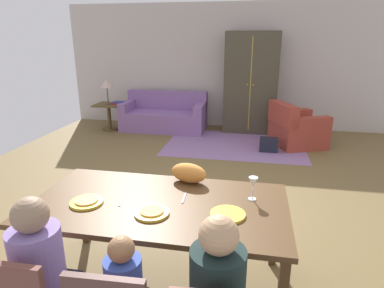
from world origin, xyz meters
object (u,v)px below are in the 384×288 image
at_px(plate_near_child, 152,213).
at_px(handbag, 269,145).
at_px(plate_near_woman, 228,214).
at_px(book_upper, 118,102).
at_px(person_man, 46,282).
at_px(book_lower, 115,103).
at_px(cat, 189,173).
at_px(couch, 164,116).
at_px(armoire, 251,83).
at_px(table_lamp, 107,84).
at_px(plate_near_man, 87,202).
at_px(dining_table, 159,210).
at_px(side_table, 109,113).
at_px(wine_glass, 253,184).
at_px(armchair, 296,129).

relative_size(plate_near_child, handbag, 0.78).
distance_m(plate_near_woman, book_upper, 5.44).
xyz_separation_m(person_man, book_lower, (-1.79, 5.22, 0.08)).
xyz_separation_m(cat, couch, (-1.43, 4.37, -0.54)).
xyz_separation_m(armoire, table_lamp, (-3.06, -0.46, -0.04)).
xyz_separation_m(plate_near_man, book_lower, (-1.79, 4.65, -0.18)).
relative_size(dining_table, book_upper, 8.81).
xyz_separation_m(plate_near_man, table_lamp, (-1.95, 4.64, 0.24)).
bearing_deg(person_man, side_table, 110.50).
bearing_deg(wine_glass, cat, 157.48).
height_order(plate_near_man, cat, cat).
bearing_deg(armoire, plate_near_man, -102.27).
xyz_separation_m(plate_near_woman, armchair, (0.94, 4.20, -0.45)).
height_order(plate_near_man, book_upper, plate_near_man).
distance_m(person_man, handbag, 4.58).
bearing_deg(person_man, book_lower, 108.88).
relative_size(wine_glass, side_table, 0.32).
relative_size(plate_near_man, plate_near_woman, 1.00).
distance_m(plate_near_man, side_table, 5.05).
relative_size(plate_near_child, wine_glass, 1.34).
height_order(armoire, handbag, armoire).
height_order(couch, book_lower, couch).
height_order(person_man, armchair, person_man).
bearing_deg(book_lower, wine_glass, -55.26).
bearing_deg(side_table, plate_near_child, -62.16).
bearing_deg(couch, armoire, 6.20).
height_order(wine_glass, cat, wine_glass).
height_order(side_table, table_lamp, table_lamp).
height_order(couch, handbag, couch).
distance_m(wine_glass, book_lower, 5.30).
height_order(cat, handbag, cat).
height_order(plate_near_child, armoire, armoire).
relative_size(plate_near_child, person_man, 0.23).
relative_size(plate_near_woman, armchair, 0.22).
bearing_deg(plate_near_woman, side_table, 123.13).
distance_m(armchair, side_table, 3.98).
bearing_deg(book_lower, armoire, 8.78).
height_order(dining_table, book_upper, dining_table).
height_order(person_man, book_upper, person_man).
height_order(plate_near_man, armoire, armoire).
bearing_deg(book_lower, couch, 13.31).
xyz_separation_m(wine_glass, table_lamp, (-3.18, 4.34, 0.12)).
distance_m(armchair, book_upper, 3.78).
xyz_separation_m(wine_glass, armchair, (0.77, 3.92, -0.57)).
relative_size(side_table, table_lamp, 1.07).
bearing_deg(wine_glass, couch, 113.30).
relative_size(person_man, book_upper, 5.04).
xyz_separation_m(plate_near_child, plate_near_woman, (0.53, 0.08, 0.00)).
bearing_deg(armchair, handbag, -136.21).
bearing_deg(side_table, book_upper, 11.67).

